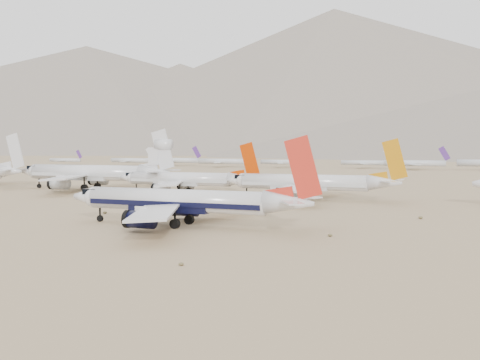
{
  "coord_description": "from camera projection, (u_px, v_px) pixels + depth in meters",
  "views": [
    {
      "loc": [
        42.07,
        -89.06,
        15.36
      ],
      "look_at": [
        -5.92,
        37.86,
        7.0
      ],
      "focal_mm": 40.0,
      "sensor_mm": 36.0,
      "label": 1
    }
  ],
  "objects": [
    {
      "name": "row2_white_trijet",
      "position": [
        94.0,
        173.0,
        191.1
      ],
      "size": [
        61.03,
        59.64,
        21.63
      ],
      "color": "silver",
      "rests_on": "ground"
    },
    {
      "name": "row2_gold_tail",
      "position": [
        311.0,
        183.0,
        154.65
      ],
      "size": [
        50.02,
        48.92,
        17.81
      ],
      "color": "silver",
      "rests_on": "ground"
    },
    {
      "name": "row2_orange_tail",
      "position": [
        186.0,
        180.0,
        174.86
      ],
      "size": [
        47.59,
        46.55,
        16.98
      ],
      "color": "silver",
      "rests_on": "ground"
    },
    {
      "name": "main_airliner",
      "position": [
        185.0,
        202.0,
        103.07
      ],
      "size": [
        49.66,
        48.51,
        17.53
      ],
      "color": "silver",
      "rests_on": "ground"
    },
    {
      "name": "ground",
      "position": [
        198.0,
        230.0,
        98.94
      ],
      "size": [
        7000.0,
        7000.0,
        0.0
      ],
      "primitive_type": "plane",
      "color": "#816A4B",
      "rests_on": "ground"
    },
    {
      "name": "mountain_range",
      "position": [
        453.0,
        89.0,
        1601.01
      ],
      "size": [
        7354.0,
        3024.0,
        470.0
      ],
      "color": "slate",
      "rests_on": "ground"
    },
    {
      "name": "desert_scrub",
      "position": [
        141.0,
        264.0,
        69.08
      ],
      "size": [
        261.14,
        121.67,
        0.63
      ],
      "color": "brown",
      "rests_on": "ground"
    }
  ]
}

